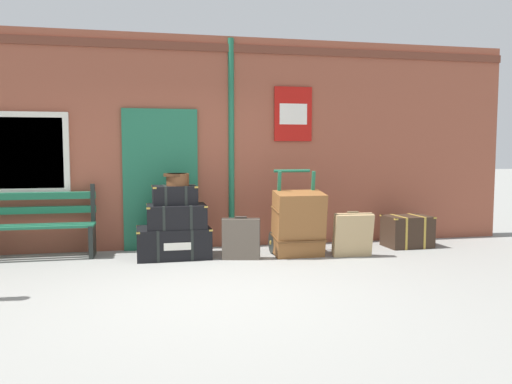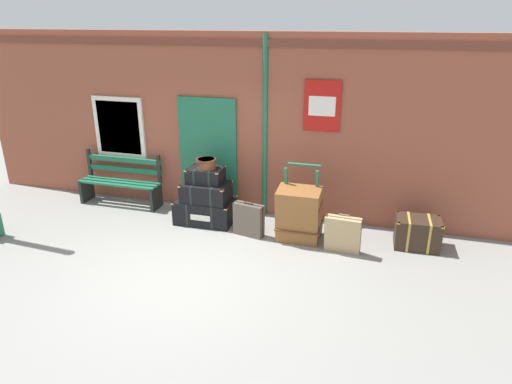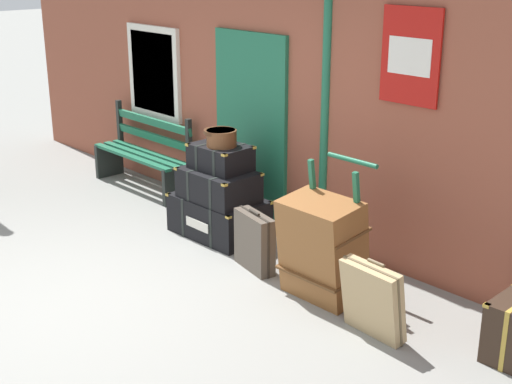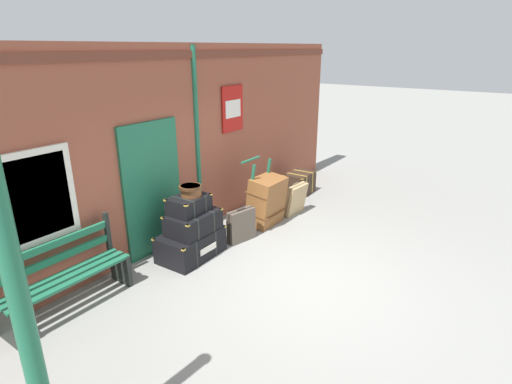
{
  "view_description": "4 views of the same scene",
  "coord_description": "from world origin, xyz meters",
  "px_view_note": "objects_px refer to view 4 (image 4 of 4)",
  "views": [
    {
      "loc": [
        -0.58,
        -5.19,
        1.49
      ],
      "look_at": [
        0.87,
        1.85,
        0.89
      ],
      "focal_mm": 35.29,
      "sensor_mm": 36.0,
      "label": 1
    },
    {
      "loc": [
        2.61,
        -5.0,
        3.41
      ],
      "look_at": [
        0.63,
        1.82,
        0.66
      ],
      "focal_mm": 31.78,
      "sensor_mm": 36.0,
      "label": 2
    },
    {
      "loc": [
        5.22,
        -2.77,
        2.93
      ],
      "look_at": [
        0.22,
        1.87,
        0.61
      ],
      "focal_mm": 50.24,
      "sensor_mm": 36.0,
      "label": 3
    },
    {
      "loc": [
        -4.45,
        -2.32,
        3.14
      ],
      "look_at": [
        1.14,
        1.59,
        0.7
      ],
      "focal_mm": 28.69,
      "sensor_mm": 36.0,
      "label": 4
    }
  ],
  "objects_px": {
    "lamp_post": "(33,363)",
    "suitcase_charcoal": "(296,199)",
    "platform_bench": "(65,277)",
    "large_brown_trunk": "(266,201)",
    "porters_trolley": "(259,208)",
    "round_hatbox": "(191,190)",
    "steamer_trunk_base": "(191,244)",
    "suitcase_oxblood": "(241,225)",
    "steamer_trunk_middle": "(193,222)",
    "corner_trunk": "(300,183)",
    "steamer_trunk_top": "(189,204)"
  },
  "relations": [
    {
      "from": "lamp_post",
      "to": "suitcase_charcoal",
      "type": "bearing_deg",
      "value": 11.02
    },
    {
      "from": "platform_bench",
      "to": "large_brown_trunk",
      "type": "bearing_deg",
      "value": -9.63
    },
    {
      "from": "lamp_post",
      "to": "porters_trolley",
      "type": "xyz_separation_m",
      "value": [
        4.9,
        1.48,
        -0.8
      ]
    },
    {
      "from": "lamp_post",
      "to": "round_hatbox",
      "type": "height_order",
      "value": "lamp_post"
    },
    {
      "from": "steamer_trunk_base",
      "to": "round_hatbox",
      "type": "distance_m",
      "value": 0.89
    },
    {
      "from": "large_brown_trunk",
      "to": "suitcase_oxblood",
      "type": "distance_m",
      "value": 0.85
    },
    {
      "from": "large_brown_trunk",
      "to": "platform_bench",
      "type": "bearing_deg",
      "value": 170.37
    },
    {
      "from": "steamer_trunk_middle",
      "to": "suitcase_oxblood",
      "type": "distance_m",
      "value": 0.95
    },
    {
      "from": "porters_trolley",
      "to": "large_brown_trunk",
      "type": "bearing_deg",
      "value": -90.0
    },
    {
      "from": "round_hatbox",
      "to": "porters_trolley",
      "type": "distance_m",
      "value": 1.86
    },
    {
      "from": "porters_trolley",
      "to": "corner_trunk",
      "type": "bearing_deg",
      "value": 4.55
    },
    {
      "from": "lamp_post",
      "to": "porters_trolley",
      "type": "relative_size",
      "value": 2.35
    },
    {
      "from": "lamp_post",
      "to": "round_hatbox",
      "type": "relative_size",
      "value": 8.16
    },
    {
      "from": "steamer_trunk_middle",
      "to": "corner_trunk",
      "type": "height_order",
      "value": "steamer_trunk_middle"
    },
    {
      "from": "round_hatbox",
      "to": "suitcase_charcoal",
      "type": "distance_m",
      "value": 2.57
    },
    {
      "from": "round_hatbox",
      "to": "suitcase_oxblood",
      "type": "bearing_deg",
      "value": -20.26
    },
    {
      "from": "suitcase_charcoal",
      "to": "platform_bench",
      "type": "bearing_deg",
      "value": 169.24
    },
    {
      "from": "large_brown_trunk",
      "to": "steamer_trunk_top",
      "type": "bearing_deg",
      "value": 170.31
    },
    {
      "from": "suitcase_charcoal",
      "to": "suitcase_oxblood",
      "type": "relative_size",
      "value": 1.07
    },
    {
      "from": "lamp_post",
      "to": "platform_bench",
      "type": "height_order",
      "value": "lamp_post"
    },
    {
      "from": "steamer_trunk_top",
      "to": "suitcase_charcoal",
      "type": "height_order",
      "value": "steamer_trunk_top"
    },
    {
      "from": "lamp_post",
      "to": "steamer_trunk_top",
      "type": "distance_m",
      "value": 3.58
    },
    {
      "from": "large_brown_trunk",
      "to": "porters_trolley",
      "type": "bearing_deg",
      "value": 90.0
    },
    {
      "from": "large_brown_trunk",
      "to": "steamer_trunk_middle",
      "type": "bearing_deg",
      "value": 171.85
    },
    {
      "from": "steamer_trunk_base",
      "to": "suitcase_charcoal",
      "type": "bearing_deg",
      "value": -11.22
    },
    {
      "from": "corner_trunk",
      "to": "suitcase_oxblood",
      "type": "bearing_deg",
      "value": -172.4
    },
    {
      "from": "suitcase_charcoal",
      "to": "corner_trunk",
      "type": "bearing_deg",
      "value": 25.39
    },
    {
      "from": "porters_trolley",
      "to": "corner_trunk",
      "type": "relative_size",
      "value": 1.71
    },
    {
      "from": "steamer_trunk_middle",
      "to": "round_hatbox",
      "type": "xyz_separation_m",
      "value": [
        0.02,
        0.03,
        0.52
      ]
    },
    {
      "from": "suitcase_oxblood",
      "to": "round_hatbox",
      "type": "bearing_deg",
      "value": 159.74
    },
    {
      "from": "platform_bench",
      "to": "suitcase_charcoal",
      "type": "xyz_separation_m",
      "value": [
        4.33,
        -0.82,
        -0.13
      ]
    },
    {
      "from": "platform_bench",
      "to": "steamer_trunk_middle",
      "type": "height_order",
      "value": "platform_bench"
    },
    {
      "from": "lamp_post",
      "to": "corner_trunk",
      "type": "xyz_separation_m",
      "value": [
        6.74,
        1.63,
        -0.83
      ]
    },
    {
      "from": "steamer_trunk_base",
      "to": "steamer_trunk_middle",
      "type": "height_order",
      "value": "steamer_trunk_middle"
    },
    {
      "from": "steamer_trunk_middle",
      "to": "large_brown_trunk",
      "type": "height_order",
      "value": "large_brown_trunk"
    },
    {
      "from": "platform_bench",
      "to": "round_hatbox",
      "type": "bearing_deg",
      "value": -9.97
    },
    {
      "from": "steamer_trunk_top",
      "to": "porters_trolley",
      "type": "distance_m",
      "value": 1.81
    },
    {
      "from": "steamer_trunk_middle",
      "to": "large_brown_trunk",
      "type": "distance_m",
      "value": 1.71
    },
    {
      "from": "steamer_trunk_middle",
      "to": "corner_trunk",
      "type": "relative_size",
      "value": 1.16
    },
    {
      "from": "lamp_post",
      "to": "corner_trunk",
      "type": "relative_size",
      "value": 4.02
    },
    {
      "from": "lamp_post",
      "to": "steamer_trunk_base",
      "type": "height_order",
      "value": "lamp_post"
    },
    {
      "from": "steamer_trunk_middle",
      "to": "suitcase_charcoal",
      "type": "bearing_deg",
      "value": -10.64
    },
    {
      "from": "steamer_trunk_base",
      "to": "lamp_post",
      "type": "bearing_deg",
      "value": -153.47
    },
    {
      "from": "suitcase_oxblood",
      "to": "steamer_trunk_base",
      "type": "bearing_deg",
      "value": 160.76
    },
    {
      "from": "round_hatbox",
      "to": "steamer_trunk_top",
      "type": "bearing_deg",
      "value": 151.65
    },
    {
      "from": "platform_bench",
      "to": "porters_trolley",
      "type": "distance_m",
      "value": 3.63
    },
    {
      "from": "large_brown_trunk",
      "to": "corner_trunk",
      "type": "distance_m",
      "value": 1.88
    },
    {
      "from": "steamer_trunk_middle",
      "to": "round_hatbox",
      "type": "distance_m",
      "value": 0.52
    },
    {
      "from": "suitcase_oxblood",
      "to": "corner_trunk",
      "type": "relative_size",
      "value": 0.85
    },
    {
      "from": "round_hatbox",
      "to": "porters_trolley",
      "type": "bearing_deg",
      "value": -3.42
    }
  ]
}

